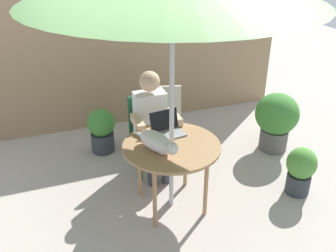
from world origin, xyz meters
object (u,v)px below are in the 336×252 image
patio_table (172,150)px  chair_empty (165,117)px  cat (158,142)px  potted_plant_near_fence (102,129)px  chair_occupied (148,128)px  laptop (166,127)px  potted_plant_by_chair (301,169)px  potted_plant_corner (276,119)px  person_seated (152,120)px

patio_table → chair_empty: bearing=74.3°
cat → potted_plant_near_fence: 1.47m
potted_plant_near_fence → cat: bearing=-77.7°
chair_occupied → laptop: bearing=-86.3°
cat → potted_plant_by_chair: 1.60m
laptop → potted_plant_corner: size_ratio=0.43×
chair_occupied → person_seated: size_ratio=0.72×
cat → potted_plant_by_chair: size_ratio=1.17×
patio_table → cat: (-0.16, -0.05, 0.15)m
person_seated → potted_plant_near_fence: bearing=123.2°
cat → potted_plant_by_chair: cat is taller
chair_empty → potted_plant_by_chair: size_ratio=1.64×
laptop → potted_plant_near_fence: laptop is taller
chair_empty → laptop: 0.79m
patio_table → person_seated: (-0.00, 0.61, 0.04)m
patio_table → potted_plant_corner: potted_plant_corner is taller
chair_empty → potted_plant_near_fence: size_ratio=1.54×
cat → potted_plant_near_fence: size_ratio=1.09×
chair_empty → cat: cat is taller
potted_plant_by_chair → patio_table: bearing=168.9°
patio_table → potted_plant_by_chair: 1.42m
chair_empty → potted_plant_corner: chair_empty is taller
chair_empty → laptop: (-0.23, -0.70, 0.26)m
patio_table → person_seated: 0.61m
chair_occupied → cat: 0.88m
cat → chair_empty: bearing=67.1°
chair_empty → potted_plant_near_fence: bearing=154.0°
chair_occupied → chair_empty: (0.27, 0.18, 0.00)m
laptop → cat: 0.35m
patio_table → person_seated: person_seated is taller
potted_plant_corner → patio_table: bearing=-159.4°
patio_table → potted_plant_corner: size_ratio=1.24×
patio_table → laptop: laptop is taller
chair_empty → person_seated: person_seated is taller
cat → potted_plant_by_chair: bearing=-8.1°
potted_plant_by_chair → chair_occupied: bearing=142.6°
chair_occupied → laptop: (0.03, -0.52, 0.26)m
potted_plant_by_chair → potted_plant_corner: 0.92m
chair_empty → cat: bearing=-112.9°
chair_empty → laptop: size_ratio=2.68×
cat → laptop: bearing=57.5°
patio_table → chair_empty: (0.27, 0.95, -0.13)m
potted_plant_near_fence → chair_occupied: bearing=-49.6°
patio_table → chair_occupied: bearing=90.0°
chair_empty → person_seated: 0.46m
laptop → potted_plant_near_fence: (-0.48, 1.05, -0.47)m
chair_empty → potted_plant_corner: (1.35, -0.34, -0.08)m
person_seated → potted_plant_near_fence: person_seated is taller
patio_table → potted_plant_near_fence: size_ratio=1.64×
cat → potted_plant_corner: size_ratio=0.83×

